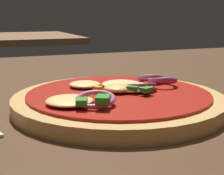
# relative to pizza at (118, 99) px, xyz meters

# --- Properties ---
(dining_table) EXTENTS (1.16, 1.07, 0.03)m
(dining_table) POSITION_rel_pizza_xyz_m (0.04, -0.01, -0.02)
(dining_table) COLOR #4C301C
(dining_table) RESTS_ON ground
(pizza) EXTENTS (0.24, 0.24, 0.03)m
(pizza) POSITION_rel_pizza_xyz_m (0.00, 0.00, 0.00)
(pizza) COLOR tan
(pizza) RESTS_ON dining_table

